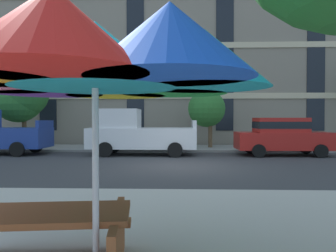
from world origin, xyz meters
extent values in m
plane|color=#38383A|center=(0.00, 0.00, 0.00)|extent=(120.00, 120.00, 0.00)
cube|color=gray|center=(0.00, 6.80, 0.06)|extent=(56.00, 3.60, 0.12)
cube|color=gray|center=(0.00, 15.00, 9.60)|extent=(45.42, 12.00, 19.20)
cube|color=beige|center=(0.00, 8.96, 3.20)|extent=(44.51, 0.08, 0.36)
cube|color=beige|center=(0.00, 8.96, 6.40)|extent=(44.51, 0.08, 0.36)
cube|color=navy|center=(-6.52, 3.70, 1.48)|extent=(0.16, 1.75, 0.36)
cylinder|color=black|center=(-7.41, 4.65, 0.34)|extent=(0.68, 0.22, 0.68)
cylinder|color=black|center=(-7.41, 2.75, 0.34)|extent=(0.68, 0.22, 0.68)
cube|color=silver|center=(-1.79, 3.70, 0.82)|extent=(5.10, 1.90, 0.96)
cube|color=silver|center=(-2.89, 3.70, 1.75)|extent=(1.90, 1.75, 0.90)
cube|color=silver|center=(0.68, 3.70, 1.48)|extent=(0.16, 1.75, 0.36)
cylinder|color=black|center=(-0.21, 4.65, 0.34)|extent=(0.68, 0.22, 0.68)
cylinder|color=black|center=(-0.21, 2.75, 0.34)|extent=(0.68, 0.22, 0.68)
cylinder|color=black|center=(-3.37, 4.65, 0.34)|extent=(0.68, 0.22, 0.68)
cylinder|color=black|center=(-3.37, 2.75, 0.34)|extent=(0.68, 0.22, 0.68)
cube|color=#B21E19|center=(4.89, 3.70, 0.70)|extent=(4.40, 1.76, 0.80)
cube|color=#B21E19|center=(4.74, 3.70, 1.44)|extent=(2.30, 1.55, 0.68)
cube|color=black|center=(4.74, 3.70, 1.44)|extent=(2.32, 1.57, 0.32)
cylinder|color=black|center=(6.25, 4.58, 0.30)|extent=(0.60, 0.22, 0.60)
cylinder|color=black|center=(6.25, 2.82, 0.30)|extent=(0.60, 0.22, 0.60)
cylinder|color=black|center=(3.53, 4.58, 0.30)|extent=(0.60, 0.22, 0.60)
cylinder|color=black|center=(3.53, 2.82, 0.30)|extent=(0.60, 0.22, 0.60)
cylinder|color=brown|center=(-8.94, 6.59, 1.08)|extent=(0.25, 0.25, 2.17)
sphere|color=#2D702D|center=(-9.22, 6.45, 2.89)|extent=(2.72, 2.72, 2.72)
sphere|color=#2D702D|center=(-8.94, 6.50, 3.27)|extent=(2.88, 2.88, 2.88)
sphere|color=#2D702D|center=(-8.99, 6.46, 3.43)|extent=(2.09, 2.09, 2.09)
sphere|color=#2D702D|center=(-9.20, 6.77, 2.91)|extent=(2.58, 2.58, 2.58)
cylinder|color=brown|center=(1.73, 6.75, 0.80)|extent=(0.24, 0.24, 1.60)
sphere|color=#2D702D|center=(1.70, 6.77, 2.60)|extent=(1.43, 1.43, 1.43)
sphere|color=#2D702D|center=(1.54, 6.93, 2.33)|extent=(2.13, 2.13, 2.13)
cylinder|color=silver|center=(-0.74, -9.00, 1.25)|extent=(0.06, 0.06, 2.49)
cone|color=#199EB2|center=(0.23, -9.00, 2.23)|extent=(1.16, 1.16, 0.51)
cone|color=green|center=(-0.06, -8.32, 2.23)|extent=(1.16, 1.16, 0.51)
cone|color=yellow|center=(-0.74, -8.03, 2.23)|extent=(1.16, 1.16, 0.51)
cone|color=#662D9E|center=(-1.42, -8.32, 2.23)|extent=(1.16, 1.16, 0.51)
cone|color=red|center=(-0.74, -9.97, 2.23)|extent=(1.16, 1.16, 0.51)
cone|color=blue|center=(-0.06, -9.68, 2.23)|extent=(1.16, 1.16, 0.51)
cone|color=#199EB2|center=(-0.74, -9.00, 2.27)|extent=(1.45, 1.45, 0.59)
cube|color=brown|center=(-1.41, -8.65, 0.74)|extent=(1.88, 1.01, 0.06)
cube|color=brown|center=(-1.48, -8.04, 0.44)|extent=(1.82, 0.49, 0.05)
cube|color=brown|center=(-0.63, -8.56, 0.37)|extent=(0.25, 1.40, 0.74)
camera|label=1|loc=(0.01, -11.88, 1.70)|focal=35.01mm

